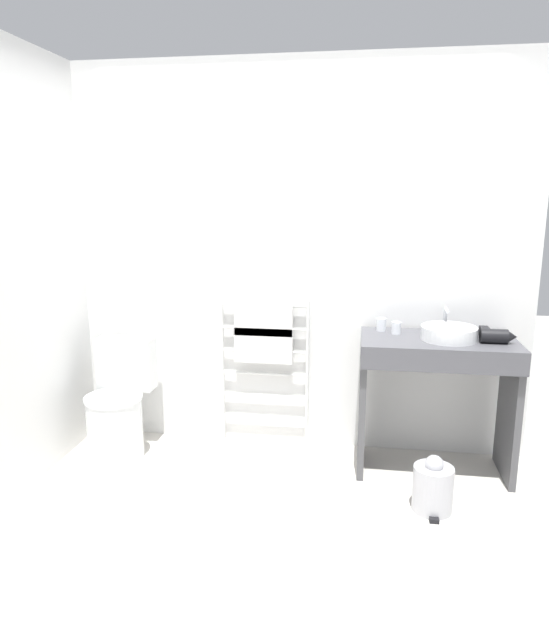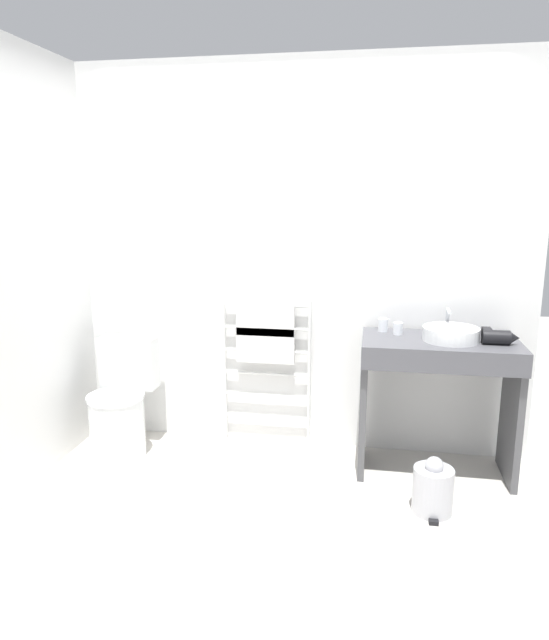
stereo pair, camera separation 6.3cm
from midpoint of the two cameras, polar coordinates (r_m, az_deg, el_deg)
ground_plane at (r=3.01m, az=-2.49°, el=-22.02°), size 12.00×12.00×0.00m
wall_back at (r=3.82m, az=1.22°, el=6.00°), size 3.12×0.12×2.54m
wall_side at (r=3.68m, az=-24.27°, el=4.66°), size 0.12×1.90×2.54m
toilet at (r=3.96m, az=-15.81°, el=-8.55°), size 0.38×0.50×0.77m
towel_radiator at (r=3.84m, az=-1.55°, el=-2.36°), size 0.61×0.06×1.02m
vanity_counter at (r=3.61m, az=15.37°, el=-6.15°), size 0.92×0.51×0.85m
sink_basin at (r=3.53m, az=16.56°, el=-1.24°), size 0.33×0.33×0.08m
faucet at (r=3.69m, az=16.26°, el=0.30°), size 0.02×0.10×0.16m
cup_near_wall at (r=3.66m, az=10.14°, el=-0.45°), size 0.06×0.06×0.08m
cup_near_edge at (r=3.60m, az=11.58°, el=-0.78°), size 0.06×0.06×0.08m
hair_dryer at (r=3.55m, az=20.73°, el=-1.46°), size 0.21×0.19×0.08m
trash_bin at (r=3.35m, az=15.02°, el=-15.84°), size 0.22×0.25×0.32m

